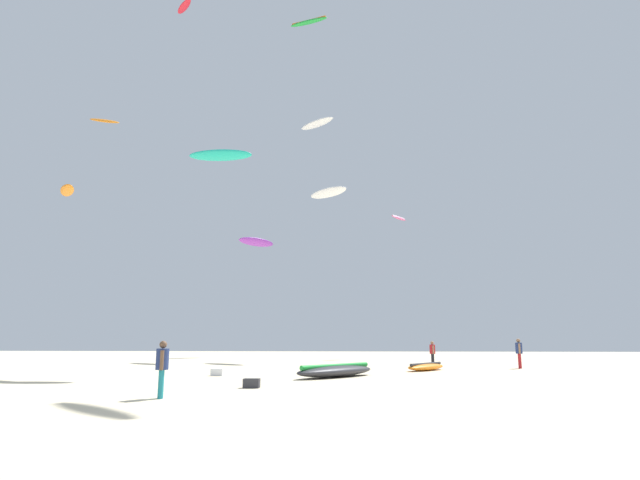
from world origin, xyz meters
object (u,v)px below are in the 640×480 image
object	(u,v)px
person_left	(432,352)
kite_aloft_5	(328,193)
person_foreground	(162,365)
kite_grounded_near	(336,371)
person_midground	(519,351)
kite_aloft_6	(221,155)
kite_aloft_3	(399,218)
kite_aloft_1	(256,242)
kite_aloft_0	(105,121)
kite_aloft_8	(67,190)
kite_aloft_7	(317,124)
cooler_box	(252,383)
kite_aloft_2	(309,22)
gear_bag	(217,372)
kite_aloft_9	(184,6)
kite_grounded_mid	(426,367)

from	to	relation	value
person_left	kite_aloft_5	size ratio (longest dim) A/B	0.39
person_foreground	kite_grounded_near	xyz separation A→B (m)	(4.71, 8.76, -0.67)
person_midground	kite_grounded_near	world-z (taller)	person_midground
person_foreground	kite_aloft_6	bearing A→B (deg)	-98.63
kite_grounded_near	kite_aloft_6	bearing A→B (deg)	157.78
kite_aloft_3	kite_aloft_1	bearing A→B (deg)	171.43
kite_aloft_0	kite_aloft_1	world-z (taller)	kite_aloft_0
person_left	kite_aloft_0	xyz separation A→B (m)	(-26.58, 7.59, 19.61)
person_midground	kite_aloft_8	distance (m)	27.11
kite_aloft_5	kite_aloft_7	distance (m)	9.80
person_foreground	kite_aloft_0	distance (m)	36.33
person_foreground	cooler_box	xyz separation A→B (m)	(1.97, 3.39, -0.79)
person_foreground	kite_aloft_7	size ratio (longest dim) A/B	0.41
kite_aloft_2	kite_aloft_7	distance (m)	13.35
kite_aloft_3	kite_aloft_6	bearing A→B (deg)	-116.61
gear_bag	kite_aloft_9	size ratio (longest dim) A/B	0.26
kite_aloft_8	kite_aloft_0	bearing A→B (deg)	112.38
person_midground	person_left	xyz separation A→B (m)	(-4.70, 2.03, -0.09)
kite_aloft_9	kite_aloft_0	bearing A→B (deg)	145.87
kite_aloft_1	kite_aloft_8	bearing A→B (deg)	-102.13
kite_grounded_mid	kite_aloft_0	distance (m)	34.80
kite_grounded_mid	kite_aloft_7	xyz separation A→B (m)	(-7.35, 18.61, 22.40)
gear_bag	kite_aloft_1	world-z (taller)	kite_aloft_1
kite_aloft_6	kite_grounded_mid	bearing A→B (deg)	13.37
person_left	kite_grounded_near	distance (m)	11.22
person_left	gear_bag	size ratio (longest dim) A/B	2.76
kite_aloft_7	kite_aloft_9	bearing A→B (deg)	-126.86
person_midground	kite_aloft_2	xyz separation A→B (m)	(-12.68, 3.08, 23.93)
kite_aloft_1	kite_aloft_5	xyz separation A→B (m)	(7.91, -8.86, 2.59)
kite_aloft_6	kite_aloft_9	distance (m)	18.68
kite_aloft_5	kite_aloft_7	world-z (taller)	kite_aloft_7
kite_aloft_2	kite_aloft_9	distance (m)	10.05
person_foreground	kite_aloft_8	size ratio (longest dim) A/B	0.74
cooler_box	kite_aloft_6	world-z (taller)	kite_aloft_6
kite_aloft_8	person_foreground	bearing A→B (deg)	-47.83
kite_aloft_9	person_left	bearing A→B (deg)	-5.22
kite_grounded_mid	kite_aloft_1	xyz separation A→B (m)	(-13.92, 22.73, 11.33)
kite_aloft_5	kite_aloft_1	bearing A→B (deg)	131.75
person_left	kite_aloft_7	xyz separation A→B (m)	(-8.36, 14.19, 21.69)
cooler_box	person_foreground	bearing A→B (deg)	-120.09
kite_grounded_mid	kite_aloft_7	size ratio (longest dim) A/B	0.86
kite_aloft_8	person_midground	bearing A→B (deg)	11.89
kite_aloft_3	person_midground	bearing A→B (deg)	-74.17
kite_aloft_2	kite_aloft_8	xyz separation A→B (m)	(-12.46, -8.37, -15.26)
kite_aloft_3	kite_aloft_9	bearing A→B (deg)	-140.08
gear_bag	person_foreground	bearing A→B (deg)	-84.88
person_midground	kite_aloft_8	xyz separation A→B (m)	(-25.14, -5.29, 8.67)
kite_aloft_0	kite_grounded_near	bearing A→B (deg)	-39.52
person_foreground	kite_aloft_1	size ratio (longest dim) A/B	0.38
person_midground	kite_grounded_near	distance (m)	12.90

